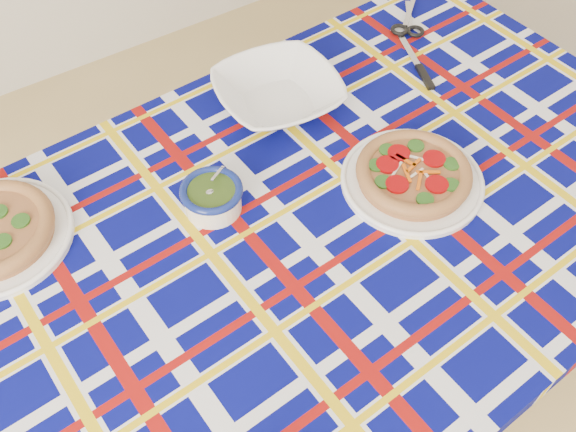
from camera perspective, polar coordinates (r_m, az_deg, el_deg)
dining_table at (r=1.24m, az=3.51°, el=-1.56°), size 1.51×1.00×0.69m
tablecloth at (r=1.23m, az=3.56°, el=-0.93°), size 1.54×1.03×0.10m
main_focaccia_plate at (r=1.23m, az=11.11°, el=3.74°), size 0.30×0.30×0.05m
pesto_bowl at (r=1.17m, az=-6.77°, el=1.80°), size 0.12×0.12×0.07m
serving_bowl at (r=1.37m, az=-0.90°, el=10.84°), size 0.29×0.29×0.06m
table_knife at (r=1.55m, az=10.82°, el=14.13°), size 0.09×0.20×0.01m
kitchen_scissors at (r=1.67m, az=10.71°, el=17.26°), size 0.18×0.19×0.01m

